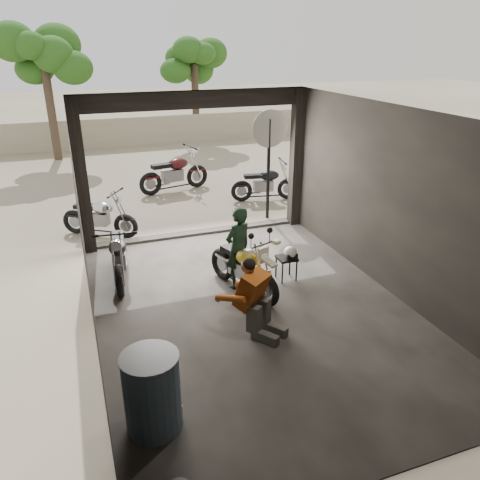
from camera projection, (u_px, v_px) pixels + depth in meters
ground at (253, 310)px, 7.78m from camera, size 80.00×80.00×0.00m
garage at (242, 227)px, 7.75m from camera, size 7.00×7.13×3.20m
boundary_wall at (132, 132)px, 19.65m from camera, size 18.00×0.30×1.20m
tree_left at (41, 45)px, 16.08m from camera, size 2.20×2.20×5.60m
tree_right at (194, 55)px, 19.36m from camera, size 2.20×2.20×5.00m
main_bike at (243, 264)px, 8.15m from camera, size 1.16×1.77×1.09m
left_bike at (118, 252)px, 8.57m from camera, size 0.87×1.73×1.13m
outside_bike_a at (99, 213)px, 10.54m from camera, size 1.71×1.42×1.08m
outside_bike_b at (174, 170)px, 13.66m from camera, size 2.04×1.21×1.29m
outside_bike_c at (265, 181)px, 12.91m from camera, size 1.75×0.95×1.12m
rider at (238, 248)px, 8.22m from camera, size 0.66×0.56×1.53m
mechanic at (259, 300)px, 6.91m from camera, size 0.98×1.02×1.19m
stool at (287, 261)px, 8.60m from camera, size 0.34×0.34×0.47m
helmet at (290, 252)px, 8.50m from camera, size 0.32×0.33×0.23m
oil_drum at (152, 394)px, 5.23m from camera, size 0.80×0.80×0.99m
sign_post at (269, 145)px, 11.11m from camera, size 0.89×0.08×2.68m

